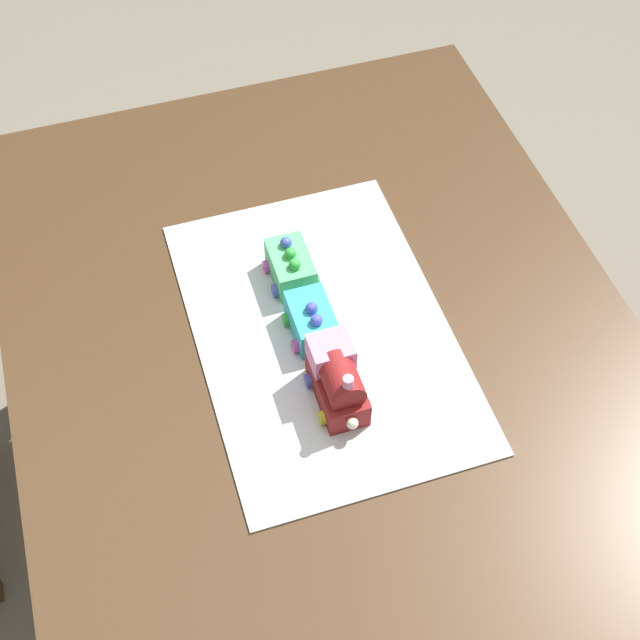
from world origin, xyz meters
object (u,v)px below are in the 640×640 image
cake_car_hopper_mint_green (291,266)px  cake_locomotive (337,379)px  dining_table (333,397)px  cake_car_caboose_turquoise (312,321)px

cake_car_hopper_mint_green → cake_locomotive: bearing=-180.0°
dining_table → cake_locomotive: size_ratio=10.00×
cake_car_caboose_turquoise → cake_car_hopper_mint_green: (0.12, 0.00, 0.00)m
dining_table → cake_car_hopper_mint_green: 0.23m
dining_table → cake_car_caboose_turquoise: (0.06, 0.02, 0.14)m
dining_table → cake_locomotive: bearing=166.4°
cake_locomotive → cake_car_hopper_mint_green: bearing=0.0°
cake_car_caboose_turquoise → cake_car_hopper_mint_green: same height
dining_table → cake_locomotive: (-0.07, 0.02, 0.16)m
cake_locomotive → cake_car_hopper_mint_green: size_ratio=1.40×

